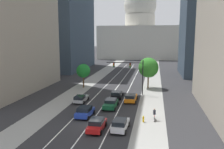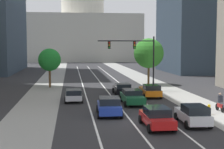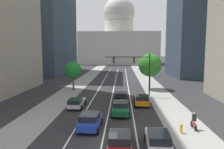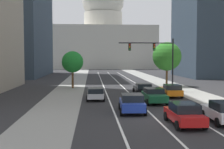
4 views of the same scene
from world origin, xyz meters
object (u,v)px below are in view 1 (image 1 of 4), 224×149
(car_red, at_px, (97,124))
(street_tree_near_right, at_px, (148,68))
(capitol_building, at_px, (140,34))
(car_white, at_px, (120,124))
(traffic_signal_mast, at_px, (132,70))
(fire_hydrant, at_px, (143,119))
(car_silver, at_px, (81,98))
(car_orange, at_px, (131,98))
(street_tree_near_left, at_px, (83,71))
(car_blue, at_px, (85,112))
(cyclist, at_px, (154,114))
(car_black, at_px, (117,94))
(car_green, at_px, (111,103))

(car_red, relative_size, street_tree_near_right, 0.62)
(capitol_building, relative_size, car_white, 9.63)
(traffic_signal_mast, height_order, fire_hydrant, traffic_signal_mast)
(capitol_building, xyz_separation_m, car_silver, (-4.43, -92.51, -12.33))
(car_orange, relative_size, street_tree_near_left, 0.85)
(car_blue, relative_size, car_silver, 0.95)
(capitol_building, height_order, fire_hydrant, capitol_building)
(car_silver, height_order, street_tree_near_right, street_tree_near_right)
(car_blue, distance_m, cyclist, 10.18)
(car_blue, xyz_separation_m, street_tree_near_right, (8.62, 22.01, 3.93))
(car_black, bearing_deg, car_blue, 167.17)
(car_green, bearing_deg, street_tree_near_left, 31.92)
(car_orange, distance_m, fire_hydrant, 10.55)
(car_green, bearing_deg, car_white, -162.28)
(fire_hydrant, bearing_deg, car_orange, 105.17)
(car_silver, relative_size, traffic_signal_mast, 0.58)
(car_blue, distance_m, traffic_signal_mast, 16.72)
(cyclist, bearing_deg, street_tree_near_right, 2.90)
(fire_hydrant, height_order, street_tree_near_left, street_tree_near_left)
(car_blue, height_order, car_silver, car_blue)
(car_orange, relative_size, car_red, 1.08)
(car_black, xyz_separation_m, car_green, (0.01, -6.59, 0.04))
(car_blue, bearing_deg, fire_hydrant, -91.82)
(car_orange, distance_m, car_silver, 9.08)
(car_black, relative_size, car_silver, 1.03)
(car_orange, bearing_deg, car_red, 170.29)
(car_orange, bearing_deg, car_silver, 104.56)
(fire_hydrant, bearing_deg, capitol_building, 94.08)
(capitol_building, relative_size, car_red, 9.51)
(fire_hydrant, xyz_separation_m, street_tree_near_left, (-14.87, 20.66, 3.46))
(capitol_building, xyz_separation_m, street_tree_near_right, (7.14, -78.02, -8.31))
(car_red, height_order, car_white, car_white)
(fire_hydrant, bearing_deg, car_blue, 175.48)
(car_white, distance_m, cyclist, 6.28)
(traffic_signal_mast, relative_size, street_tree_near_left, 1.36)
(traffic_signal_mast, relative_size, fire_hydrant, 8.26)
(fire_hydrant, xyz_separation_m, street_tree_near_right, (-0.05, 22.69, 4.30))
(car_orange, bearing_deg, capitol_building, 4.83)
(car_blue, relative_size, cyclist, 2.39)
(capitol_building, height_order, cyclist, capitol_building)
(car_white, height_order, street_tree_near_left, street_tree_near_left)
(fire_hydrant, relative_size, street_tree_near_right, 0.13)
(car_orange, bearing_deg, street_tree_near_right, -10.21)
(car_green, xyz_separation_m, traffic_signal_mast, (2.47, 10.11, 4.28))
(car_white, bearing_deg, car_black, 13.25)
(car_silver, bearing_deg, car_green, -111.95)
(car_black, distance_m, car_green, 6.59)
(car_orange, height_order, traffic_signal_mast, traffic_signal_mast)
(fire_hydrant, bearing_deg, car_black, 114.73)
(car_silver, relative_size, street_tree_near_right, 0.61)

